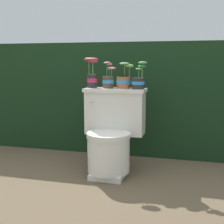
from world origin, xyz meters
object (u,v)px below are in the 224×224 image
object	(u,v)px
potted_plant_left	(92,74)
potted_plant_midright	(139,81)
toilet	(112,132)
potted_plant_midleft	(108,80)
potted_plant_middle	(124,80)

from	to	relation	value
potted_plant_left	potted_plant_midright	world-z (taller)	potted_plant_left
toilet	potted_plant_left	bearing A→B (deg)	149.38
potted_plant_midleft	potted_plant_midright	xyz separation A→B (m)	(0.27, -0.02, -0.00)
potted_plant_left	potted_plant_midleft	world-z (taller)	potted_plant_left
potted_plant_midleft	potted_plant_left	bearing A→B (deg)	-178.16
potted_plant_midleft	potted_plant_middle	size ratio (longest dim) A/B	1.02
potted_plant_left	potted_plant_midleft	distance (m)	0.16
potted_plant_midright	potted_plant_midleft	bearing A→B (deg)	175.90
potted_plant_middle	potted_plant_midright	xyz separation A→B (m)	(0.13, -0.02, -0.00)
potted_plant_left	potted_plant_midright	xyz separation A→B (m)	(0.42, -0.01, -0.05)
toilet	potted_plant_midright	xyz separation A→B (m)	(0.20, 0.11, 0.43)
potted_plant_middle	toilet	bearing A→B (deg)	-117.91
potted_plant_middle	potted_plant_midright	distance (m)	0.13
toilet	potted_plant_left	size ratio (longest dim) A/B	2.71
potted_plant_left	potted_plant_middle	size ratio (longest dim) A/B	1.19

